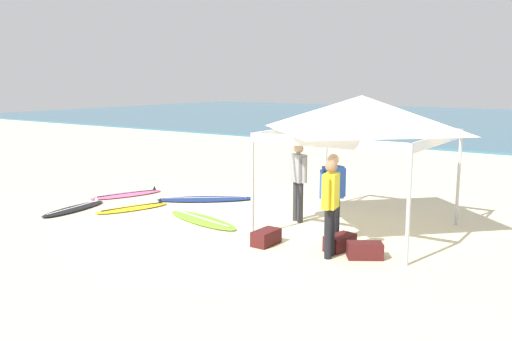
% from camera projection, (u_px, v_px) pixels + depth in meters
% --- Properties ---
extents(ground_plane, '(80.00, 80.00, 0.00)m').
position_uv_depth(ground_plane, '(230.00, 227.00, 11.51)').
color(ground_plane, beige).
extents(canopy_tent, '(3.23, 3.23, 2.75)m').
position_uv_depth(canopy_tent, '(361.00, 114.00, 10.86)').
color(canopy_tent, '#B7B7BC').
rests_on(canopy_tent, ground).
extents(surfboard_black, '(0.74, 1.92, 0.19)m').
position_uv_depth(surfboard_black, '(74.00, 209.00, 12.98)').
color(surfboard_black, black).
rests_on(surfboard_black, ground).
extents(surfboard_pink, '(1.18, 2.04, 0.19)m').
position_uv_depth(surfboard_pink, '(127.00, 194.00, 14.58)').
color(surfboard_pink, pink).
rests_on(surfboard_pink, ground).
extents(surfboard_yellow, '(1.05, 1.87, 0.19)m').
position_uv_depth(surfboard_yellow, '(133.00, 208.00, 13.05)').
color(surfboard_yellow, yellow).
rests_on(surfboard_yellow, ground).
extents(surfboard_navy, '(2.36, 2.09, 0.19)m').
position_uv_depth(surfboard_navy, '(206.00, 199.00, 14.04)').
color(surfboard_navy, navy).
rests_on(surfboard_navy, ground).
extents(surfboard_lime, '(2.29, 1.11, 0.19)m').
position_uv_depth(surfboard_lime, '(202.00, 220.00, 11.94)').
color(surfboard_lime, '#7AD12D').
rests_on(surfboard_lime, ground).
extents(person_grey, '(0.50, 0.36, 1.71)m').
position_uv_depth(person_grey, '(298.00, 177.00, 11.79)').
color(person_grey, '#2D2D33').
rests_on(person_grey, ground).
extents(person_blue, '(0.38, 0.48, 1.71)m').
position_uv_depth(person_blue, '(333.00, 192.00, 10.16)').
color(person_blue, black).
rests_on(person_blue, ground).
extents(person_yellow, '(0.28, 0.54, 1.71)m').
position_uv_depth(person_yellow, '(330.00, 202.00, 9.39)').
color(person_yellow, black).
rests_on(person_yellow, ground).
extents(gear_bag_near_tent, '(0.68, 0.59, 0.28)m').
position_uv_depth(gear_bag_near_tent, '(365.00, 250.00, 9.46)').
color(gear_bag_near_tent, '#4C1919').
rests_on(gear_bag_near_tent, ground).
extents(gear_bag_by_pole, '(0.44, 0.66, 0.28)m').
position_uv_depth(gear_bag_by_pole, '(340.00, 242.00, 9.92)').
color(gear_bag_by_pole, '#4C1919').
rests_on(gear_bag_by_pole, ground).
extents(gear_bag_on_sand, '(0.32, 0.60, 0.28)m').
position_uv_depth(gear_bag_on_sand, '(266.00, 237.00, 10.24)').
color(gear_bag_on_sand, '#4C1919').
rests_on(gear_bag_on_sand, ground).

